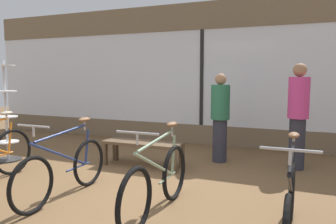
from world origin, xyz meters
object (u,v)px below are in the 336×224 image
at_px(customer_near_rack, 298,114).
at_px(accessory_rack, 6,120).
at_px(bicycle_left, 65,169).
at_px(bicycle_right, 158,182).
at_px(bicycle_far_right, 290,205).
at_px(display_bench, 143,146).
at_px(customer_by_window, 220,116).

bearing_deg(customer_near_rack, accessory_rack, -163.66).
height_order(bicycle_left, bicycle_right, bicycle_right).
bearing_deg(customer_near_rack, bicycle_left, -136.78).
bearing_deg(bicycle_far_right, bicycle_right, 176.44).
height_order(display_bench, customer_near_rack, customer_near_rack).
relative_size(bicycle_far_right, display_bench, 1.23).
xyz_separation_m(bicycle_far_right, display_bench, (-2.47, 1.81, -0.01)).
xyz_separation_m(bicycle_right, accessory_rack, (-3.58, 1.12, 0.37)).
bearing_deg(bicycle_right, display_bench, 121.96).
distance_m(customer_near_rack, customer_by_window, 1.32).
bearing_deg(accessory_rack, bicycle_right, -17.32).
bearing_deg(customer_by_window, customer_near_rack, 1.05).
height_order(bicycle_left, customer_near_rack, customer_near_rack).
xyz_separation_m(bicycle_right, display_bench, (-1.08, 1.73, -0.03)).
relative_size(bicycle_far_right, accessory_rack, 0.93).
distance_m(bicycle_left, display_bench, 1.73).
distance_m(bicycle_far_right, accessory_rack, 5.14).
distance_m(bicycle_right, customer_near_rack, 2.98).
bearing_deg(bicycle_far_right, customer_by_window, 116.49).
bearing_deg(customer_by_window, display_bench, -144.53).
distance_m(bicycle_left, bicycle_far_right, 2.73).
height_order(bicycle_far_right, customer_near_rack, customer_near_rack).
distance_m(bicycle_left, customer_near_rack, 3.78).
bearing_deg(customer_by_window, bicycle_left, -119.08).
relative_size(accessory_rack, customer_by_window, 1.15).
distance_m(bicycle_right, display_bench, 2.03).
relative_size(display_bench, customer_by_window, 0.87).
bearing_deg(bicycle_far_right, accessory_rack, 166.41).
relative_size(bicycle_right, accessory_rack, 0.94).
relative_size(bicycle_far_right, customer_by_window, 1.07).
height_order(bicycle_left, bicycle_far_right, bicycle_left).
xyz_separation_m(bicycle_right, bicycle_far_right, (1.40, -0.09, -0.01)).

